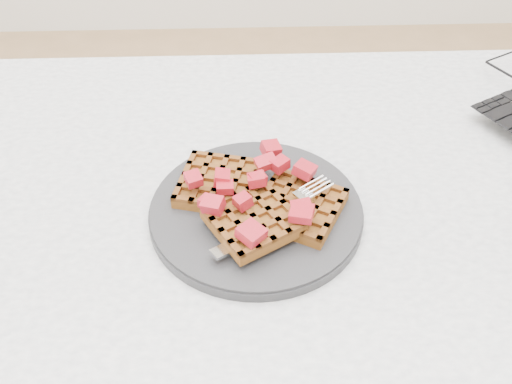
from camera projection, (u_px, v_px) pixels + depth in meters
The scene contains 5 objects.
table at pixel (320, 276), 0.77m from camera, with size 1.20×0.80×0.75m.
plate at pixel (256, 211), 0.69m from camera, with size 0.26×0.26×0.02m, color #252528.
waffles at pixel (256, 202), 0.68m from camera, with size 0.21×0.19×0.03m.
strawberry_pile at pixel (256, 183), 0.66m from camera, with size 0.15×0.15×0.02m, color #8C000E, non-canonical shape.
fork at pixel (282, 219), 0.66m from camera, with size 0.02×0.18×0.02m, color silver, non-canonical shape.
Camera 1 is at (-0.10, -0.49, 1.24)m, focal length 40.00 mm.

